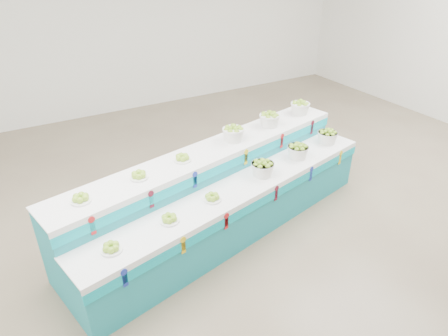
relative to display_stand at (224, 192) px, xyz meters
The scene contains 15 objects.
ground 0.95m from the display_stand, 14.07° to the right, with size 10.00×10.00×0.00m, color brown.
back_wall 5.09m from the display_stand, 80.77° to the left, with size 10.00×10.00×0.00m, color silver.
display_stand is the anchor object (origin of this frame).
plate_lower_left 1.75m from the display_stand, 158.42° to the right, with size 0.21×0.21×0.09m, color white.
plate_lower_mid 1.10m from the display_stand, 152.73° to the right, with size 0.21×0.21×0.09m, color white.
plate_lower_right 0.57m from the display_stand, 135.26° to the right, with size 0.21×0.21×0.09m, color white.
basket_lower_left 0.59m from the display_stand, 20.40° to the right, with size 0.29×0.29×0.21m, color silver, non-canonical shape.
basket_lower_mid 1.19m from the display_stand, ahead, with size 0.29×0.29×0.21m, color silver, non-canonical shape.
basket_lower_right 1.86m from the display_stand, ahead, with size 0.29×0.29×0.21m, color silver, non-canonical shape.
plate_upper_left 1.82m from the display_stand, behind, with size 0.21×0.21×0.09m, color white.
plate_upper_mid 1.20m from the display_stand, behind, with size 0.21×0.21×0.09m, color white.
plate_upper_right 0.75m from the display_stand, 160.56° to the left, with size 0.21×0.21×0.09m, color white.
basket_upper_left 0.79m from the display_stand, 45.71° to the left, with size 0.29×0.29×0.21m, color silver, non-canonical shape.
basket_upper_mid 1.31m from the display_stand, 26.15° to the left, with size 0.29×0.29×0.21m, color silver, non-canonical shape.
basket_upper_right 1.93m from the display_stand, 21.09° to the left, with size 0.29×0.29×0.21m, color silver, non-canonical shape.
Camera 1 is at (-2.94, -3.56, 3.31)m, focal length 32.25 mm.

